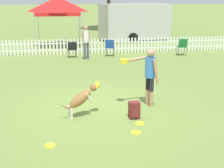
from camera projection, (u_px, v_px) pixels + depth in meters
ground_plane at (101, 105)px, 8.93m from camera, size 240.00×240.00×0.00m
handler_person at (148, 71)px, 8.63m from camera, size 1.06×0.45×1.63m
leaping_dog at (82, 98)px, 7.95m from camera, size 1.11×0.51×0.91m
frisbee_near_handler at (50, 145)px, 6.50m from camera, size 0.23×0.23×0.02m
frisbee_near_dog at (140, 123)px, 7.63m from camera, size 0.23×0.23×0.02m
frisbee_midfield at (136, 133)px, 7.12m from camera, size 0.23×0.23×0.02m
backpack_on_grass at (134, 110)px, 7.94m from camera, size 0.28×0.25×0.44m
picket_fence at (83, 46)px, 16.84m from camera, size 23.76×0.04×0.82m
folding_chair_blue_left at (72, 48)px, 15.75m from camera, size 0.49×0.51×0.82m
folding_chair_center at (110, 46)px, 16.07m from camera, size 0.55×0.57×0.88m
folding_chair_green_right at (182, 45)px, 16.31m from camera, size 0.49×0.51×0.89m
canopy_tent_main at (58, 6)px, 18.62m from camera, size 2.67×2.67×3.01m
spectator_standing at (86, 39)px, 15.21m from camera, size 0.38×0.27×1.67m
equipment_trailer at (134, 21)px, 21.68m from camera, size 5.55×3.08×2.53m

